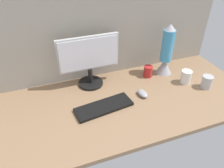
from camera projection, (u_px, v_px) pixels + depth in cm
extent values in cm
cube|color=#8C6B4C|center=(123.00, 101.00, 146.53)|extent=(180.00, 80.00, 3.00)
cube|color=gray|center=(104.00, 24.00, 151.83)|extent=(180.00, 5.00, 78.25)
cylinder|color=black|center=(91.00, 83.00, 159.60)|extent=(18.00, 18.00, 1.80)
cylinder|color=black|center=(90.00, 76.00, 155.90)|extent=(3.20, 3.20, 11.00)
cube|color=#B7B7B7|center=(88.00, 53.00, 146.46)|extent=(42.73, 2.40, 24.32)
cube|color=silver|center=(89.00, 54.00, 145.39)|extent=(40.33, 0.60, 21.92)
cube|color=black|center=(104.00, 107.00, 137.72)|extent=(38.37, 17.69, 2.00)
ellipsoid|color=#99999E|center=(142.00, 93.00, 147.95)|extent=(6.55, 10.12, 3.40)
cylinder|color=white|center=(186.00, 77.00, 158.83)|extent=(7.62, 7.62, 10.04)
cylinder|color=#B2B2B7|center=(207.00, 82.00, 154.08)|extent=(7.61, 7.61, 9.40)
cylinder|color=red|center=(148.00, 71.00, 166.32)|extent=(6.71, 6.71, 8.74)
cone|color=#A5A5AD|center=(164.00, 66.00, 170.10)|extent=(12.21, 12.21, 11.10)
cylinder|color=#3F99CC|center=(167.00, 46.00, 159.85)|extent=(8.88, 8.88, 24.41)
cone|color=#A5A5AD|center=(171.00, 27.00, 151.51)|extent=(7.99, 7.99, 4.44)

